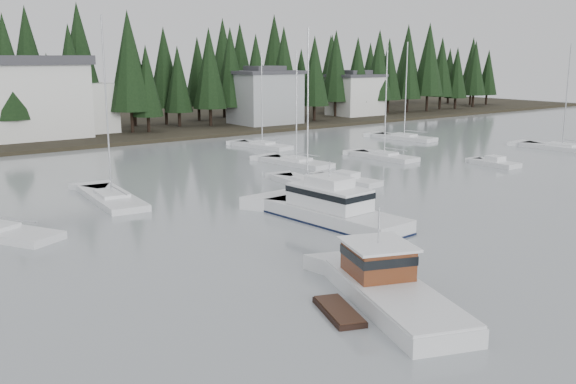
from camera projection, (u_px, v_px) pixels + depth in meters
name	position (u px, v px, depth m)	size (l,w,h in m)	color
far_shore_land	(3.00, 131.00, 98.44)	(240.00, 54.00, 1.00)	black
conifer_treeline	(23.00, 138.00, 89.89)	(200.00, 22.00, 20.00)	black
house_east_a	(265.00, 96.00, 104.03)	(10.60, 8.48, 9.25)	#999EA0
house_east_b	(356.00, 94.00, 118.75)	(9.54, 7.42, 8.25)	silver
harbor_inn	(4.00, 99.00, 84.09)	(29.50, 11.50, 10.90)	silver
lobster_boat_brown	(388.00, 293.00, 29.87)	(7.12, 10.44, 4.90)	silver
cabin_cruiser_center	(333.00, 212.00, 44.57)	(4.29, 11.61, 4.90)	silver
sailboat_0	(562.00, 149.00, 79.16)	(3.42, 10.19, 13.31)	silver
sailboat_1	(262.00, 147.00, 80.98)	(3.97, 8.80, 12.57)	silver
sailboat_3	(404.00, 139.00, 88.96)	(4.12, 9.43, 13.72)	silver
sailboat_7	(384.00, 158.00, 72.26)	(3.06, 8.28, 13.09)	silver
sailboat_8	(307.00, 185.00, 56.89)	(3.58, 9.00, 14.28)	silver
sailboat_9	(112.00, 200.00, 51.20)	(4.06, 10.43, 14.96)	silver
sailboat_10	(296.00, 164.00, 68.37)	(3.79, 8.95, 12.38)	silver
runabout_1	(346.00, 181.00, 58.54)	(3.19, 7.05, 1.42)	silver
runabout_2	(495.00, 164.00, 67.64)	(2.45, 5.24, 1.42)	silver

